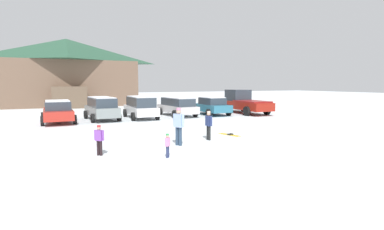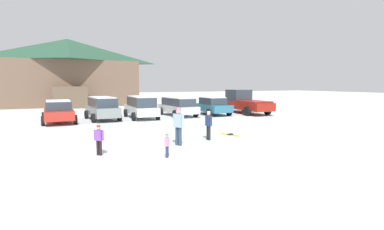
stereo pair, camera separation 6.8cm
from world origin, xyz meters
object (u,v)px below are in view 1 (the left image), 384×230
object	(u,v)px
ski_lodge	(67,72)
pickup_truck	(243,102)
parked_grey_wagon	(102,108)
parked_white_suv	(141,106)
skier_child_in_purple_jacket	(99,138)
parked_red_sedan	(58,111)
parked_silver_wagon	(177,106)
skier_teen_in_navy_coat	(209,124)
pair_of_skis	(230,135)
skier_child_in_pink_snowsuit	(168,144)
skier_adult_in_blue_parka	(179,124)
parked_teal_hatchback	(211,106)

from	to	relation	value
ski_lodge	pickup_truck	xyz separation A→B (m)	(14.21, -18.41, -3.22)
parked_grey_wagon	parked_white_suv	xyz separation A→B (m)	(2.93, -0.15, 0.00)
pickup_truck	skier_child_in_purple_jacket	bearing A→B (deg)	-141.51
parked_grey_wagon	ski_lodge	bearing A→B (deg)	94.97
parked_red_sedan	parked_silver_wagon	xyz separation A→B (m)	(9.21, 0.53, 0.05)
ski_lodge	skier_child_in_purple_jacket	size ratio (longest dim) A/B	14.23
parked_white_suv	skier_teen_in_navy_coat	world-z (taller)	parked_white_suv
parked_red_sedan	parked_silver_wagon	bearing A→B (deg)	3.28
parked_red_sedan	parked_white_suv	distance (m)	5.95
skier_child_in_purple_jacket	parked_silver_wagon	bearing A→B (deg)	56.05
skier_teen_in_navy_coat	pair_of_skis	world-z (taller)	skier_teen_in_navy_coat
pickup_truck	parked_red_sedan	bearing A→B (deg)	-179.27
parked_silver_wagon	parked_red_sedan	bearing A→B (deg)	-176.72
skier_child_in_pink_snowsuit	skier_child_in_purple_jacket	xyz separation A→B (m)	(-2.24, 1.41, 0.15)
ski_lodge	parked_red_sedan	size ratio (longest dim) A/B	3.47
skier_teen_in_navy_coat	skier_child_in_pink_snowsuit	world-z (taller)	skier_teen_in_navy_coat
ski_lodge	parked_white_suv	world-z (taller)	ski_lodge
pickup_truck	skier_adult_in_blue_parka	xyz separation A→B (m)	(-10.85, -10.90, -0.05)
parked_red_sedan	parked_teal_hatchback	distance (m)	12.24
pickup_truck	parked_white_suv	bearing A→B (deg)	-179.70
pickup_truck	skier_teen_in_navy_coat	world-z (taller)	pickup_truck
pickup_truck	skier_adult_in_blue_parka	distance (m)	15.38
parked_teal_hatchback	skier_adult_in_blue_parka	distance (m)	13.14
parked_white_suv	skier_child_in_purple_jacket	xyz separation A→B (m)	(-4.61, -11.33, -0.27)
parked_grey_wagon	skier_child_in_pink_snowsuit	world-z (taller)	parked_grey_wagon
parked_red_sedan	pair_of_skis	bearing A→B (deg)	-48.68
parked_red_sedan	parked_silver_wagon	size ratio (longest dim) A/B	0.99
ski_lodge	pair_of_skis	world-z (taller)	ski_lodge
parked_red_sedan	parked_teal_hatchback	size ratio (longest dim) A/B	1.15
skier_adult_in_blue_parka	pair_of_skis	size ratio (longest dim) A/B	1.21
parked_red_sedan	parked_grey_wagon	size ratio (longest dim) A/B	1.04
parked_red_sedan	skier_adult_in_blue_parka	bearing A→B (deg)	-65.93
parked_teal_hatchback	skier_adult_in_blue_parka	size ratio (longest dim) A/B	2.50
skier_child_in_pink_snowsuit	parked_silver_wagon	bearing A→B (deg)	66.75
skier_teen_in_navy_coat	skier_adult_in_blue_parka	distance (m)	1.89
parked_white_suv	parked_silver_wagon	xyz separation A→B (m)	(3.26, 0.38, -0.07)
parked_red_sedan	parked_teal_hatchback	world-z (taller)	parked_red_sedan
parked_silver_wagon	skier_adult_in_blue_parka	bearing A→B (deg)	-111.51
parked_grey_wagon	skier_adult_in_blue_parka	size ratio (longest dim) A/B	2.74
parked_teal_hatchback	pickup_truck	size ratio (longest dim) A/B	0.69
parked_grey_wagon	parked_teal_hatchback	bearing A→B (deg)	-1.17
parked_red_sedan	skier_teen_in_navy_coat	distance (m)	12.08
parked_white_suv	skier_child_in_pink_snowsuit	size ratio (longest dim) A/B	5.32
parked_teal_hatchback	skier_child_in_pink_snowsuit	size ratio (longest dim) A/B	4.67
ski_lodge	pair_of_skis	bearing A→B (deg)	-76.29
parked_grey_wagon	pickup_truck	distance (m)	12.62
skier_teen_in_navy_coat	skier_adult_in_blue_parka	size ratio (longest dim) A/B	0.84
pickup_truck	skier_child_in_purple_jacket	xyz separation A→B (m)	(-14.30, -11.38, -0.34)
parked_silver_wagon	ski_lodge	bearing A→B (deg)	113.31
skier_child_in_purple_jacket	pair_of_skis	bearing A→B (deg)	14.56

